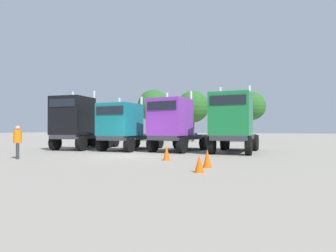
{
  "coord_description": "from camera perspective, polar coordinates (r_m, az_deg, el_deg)",
  "views": [
    {
      "loc": [
        7.91,
        -15.11,
        1.54
      ],
      "look_at": [
        0.8,
        4.97,
        1.78
      ],
      "focal_mm": 31.11,
      "sensor_mm": 36.0,
      "label": 1
    }
  ],
  "objects": [
    {
      "name": "oak_far_right",
      "position": [
        36.39,
        15.99,
        3.74
      ],
      "size": [
        3.42,
        3.42,
        6.04
      ],
      "color": "#4C3823",
      "rests_on": "ground"
    },
    {
      "name": "traffic_cone_near",
      "position": [
        11.83,
        7.71,
        -6.34
      ],
      "size": [
        0.36,
        0.36,
        0.73
      ],
      "primitive_type": "cone",
      "color": "#F2590C",
      "rests_on": "ground"
    },
    {
      "name": "oak_far_left",
      "position": [
        38.05,
        -2.85,
        3.96
      ],
      "size": [
        4.17,
        4.17,
        6.69
      ],
      "color": "#4C3823",
      "rests_on": "ground"
    },
    {
      "name": "semi_truck_black",
      "position": [
        23.05,
        -17.27,
        0.63
      ],
      "size": [
        2.84,
        6.49,
        4.51
      ],
      "rotation": [
        0.0,
        0.0,
        -1.52
      ],
      "color": "#333338",
      "rests_on": "ground"
    },
    {
      "name": "semi_truck_green",
      "position": [
        19.09,
        12.58,
        0.68
      ],
      "size": [
        2.77,
        6.37,
        4.37
      ],
      "rotation": [
        0.0,
        0.0,
        -1.61
      ],
      "color": "#333338",
      "rests_on": "ground"
    },
    {
      "name": "oak_far_centre",
      "position": [
        36.83,
        4.9,
        3.78
      ],
      "size": [
        4.02,
        4.02,
        6.39
      ],
      "color": "#4C3823",
      "rests_on": "ground"
    },
    {
      "name": "semi_truck_purple",
      "position": [
        19.96,
        1.36,
        0.25
      ],
      "size": [
        3.48,
        6.37,
        4.16
      ],
      "rotation": [
        0.0,
        0.0,
        -1.74
      ],
      "color": "#333338",
      "rests_on": "ground"
    },
    {
      "name": "traffic_cone_mid",
      "position": [
        10.47,
        6.17,
        -7.32
      ],
      "size": [
        0.36,
        0.36,
        0.64
      ],
      "primitive_type": "cone",
      "color": "#F2590C",
      "rests_on": "ground"
    },
    {
      "name": "traffic_cone_far",
      "position": [
        14.41,
        -0.29,
        -5.33
      ],
      "size": [
        0.36,
        0.36,
        0.72
      ],
      "primitive_type": "cone",
      "color": "#F2590C",
      "rests_on": "ground"
    },
    {
      "name": "visitor_in_hivis",
      "position": [
        17.02,
        -27.38,
        -2.39
      ],
      "size": [
        0.57,
        0.57,
        1.72
      ],
      "rotation": [
        0.0,
        0.0,
        3.97
      ],
      "color": "#323232",
      "rests_on": "ground"
    },
    {
      "name": "semi_truck_teal",
      "position": [
        21.12,
        -8.5,
        -0.04
      ],
      "size": [
        2.94,
        6.05,
        3.91
      ],
      "rotation": [
        0.0,
        0.0,
        -1.64
      ],
      "color": "#333338",
      "rests_on": "ground"
    },
    {
      "name": "ground",
      "position": [
        17.13,
        -8.13,
        -5.79
      ],
      "size": [
        200.0,
        200.0,
        0.0
      ],
      "primitive_type": "plane",
      "color": "gray"
    }
  ]
}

